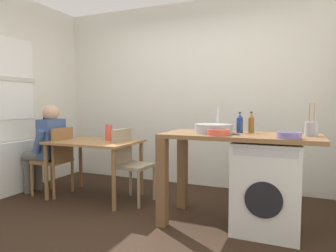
% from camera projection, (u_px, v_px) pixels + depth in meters
% --- Properties ---
extents(ground_plane, '(5.46, 5.46, 0.00)m').
position_uv_depth(ground_plane, '(134.00, 225.00, 3.02)').
color(ground_plane, black).
extents(wall_back, '(4.60, 0.10, 2.70)m').
position_uv_depth(wall_back, '(191.00, 95.00, 4.53)').
color(wall_back, silver).
rests_on(wall_back, ground_plane).
extents(radiator, '(0.10, 0.80, 0.70)m').
position_uv_depth(radiator, '(13.00, 168.00, 4.06)').
color(radiator, white).
rests_on(radiator, ground_plane).
extents(dining_table, '(1.10, 0.76, 0.74)m').
position_uv_depth(dining_table, '(95.00, 148.00, 3.89)').
color(dining_table, '#9E7042').
rests_on(dining_table, ground_plane).
extents(chair_person_seat, '(0.41, 0.41, 0.90)m').
position_uv_depth(chair_person_seat, '(57.00, 157.00, 4.02)').
color(chair_person_seat, olive).
rests_on(chair_person_seat, ground_plane).
extents(chair_opposite, '(0.43, 0.43, 0.90)m').
position_uv_depth(chair_opposite, '(129.00, 161.00, 3.76)').
color(chair_opposite, gray).
rests_on(chair_opposite, ground_plane).
extents(seated_person, '(0.50, 0.51, 1.20)m').
position_uv_depth(seated_person, '(47.00, 144.00, 4.07)').
color(seated_person, '#595651').
rests_on(seated_person, ground_plane).
extents(kitchen_counter, '(1.50, 0.68, 0.92)m').
position_uv_depth(kitchen_counter, '(218.00, 149.00, 3.04)').
color(kitchen_counter, brown).
rests_on(kitchen_counter, ground_plane).
extents(washing_machine, '(0.60, 0.61, 0.86)m').
position_uv_depth(washing_machine, '(267.00, 186.00, 2.88)').
color(washing_machine, silver).
rests_on(washing_machine, ground_plane).
extents(sink_basin, '(0.38, 0.38, 0.09)m').
position_uv_depth(sink_basin, '(213.00, 129.00, 3.04)').
color(sink_basin, '#9EA0A5').
rests_on(sink_basin, kitchen_counter).
extents(tap, '(0.02, 0.02, 0.28)m').
position_uv_depth(tap, '(218.00, 118.00, 3.20)').
color(tap, '#B2B2B7').
rests_on(tap, kitchen_counter).
extents(bottle_tall_green, '(0.06, 0.06, 0.21)m').
position_uv_depth(bottle_tall_green, '(240.00, 123.00, 3.07)').
color(bottle_tall_green, navy).
rests_on(bottle_tall_green, kitchen_counter).
extents(bottle_squat_brown, '(0.06, 0.06, 0.22)m').
position_uv_depth(bottle_squat_brown, '(251.00, 123.00, 3.07)').
color(bottle_squat_brown, brown).
rests_on(bottle_squat_brown, kitchen_counter).
extents(mixing_bowl, '(0.20, 0.20, 0.06)m').
position_uv_depth(mixing_bowl, '(218.00, 132.00, 2.82)').
color(mixing_bowl, '#D84C38').
rests_on(mixing_bowl, kitchen_counter).
extents(utensil_crock, '(0.11, 0.11, 0.30)m').
position_uv_depth(utensil_crock, '(311.00, 129.00, 2.74)').
color(utensil_crock, gray).
rests_on(utensil_crock, kitchen_counter).
extents(colander, '(0.20, 0.20, 0.06)m').
position_uv_depth(colander, '(289.00, 135.00, 2.57)').
color(colander, slate).
rests_on(colander, kitchen_counter).
extents(vase, '(0.09, 0.09, 0.20)m').
position_uv_depth(vase, '(109.00, 133.00, 3.91)').
color(vase, '#D84C38').
rests_on(vase, dining_table).
extents(scissors, '(0.15, 0.06, 0.01)m').
position_uv_depth(scissors, '(233.00, 134.00, 2.87)').
color(scissors, '#B2B2B7').
rests_on(scissors, kitchen_counter).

